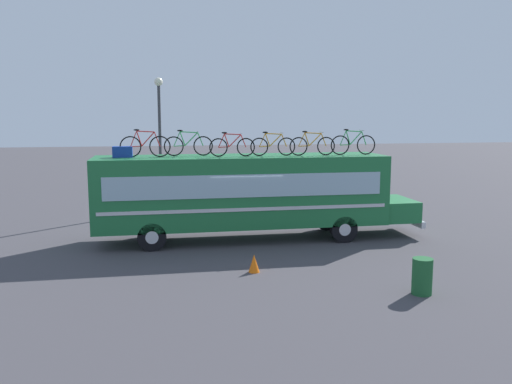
% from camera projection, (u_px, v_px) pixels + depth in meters
% --- Properties ---
extents(ground_plane, '(120.00, 120.00, 0.00)m').
position_uv_depth(ground_plane, '(242.00, 240.00, 19.61)').
color(ground_plane, '#423F44').
extents(bus, '(11.93, 2.45, 3.09)m').
position_uv_depth(bus, '(247.00, 192.00, 19.39)').
color(bus, '#1E6B38').
rests_on(bus, ground).
extents(luggage_bag_1, '(0.67, 0.34, 0.38)m').
position_uv_depth(luggage_bag_1, '(123.00, 152.00, 18.43)').
color(luggage_bag_1, '#193899').
rests_on(luggage_bag_1, bus).
extents(rooftop_bicycle_1, '(1.75, 0.44, 0.98)m').
position_uv_depth(rooftop_bicycle_1, '(145.00, 146.00, 18.47)').
color(rooftop_bicycle_1, black).
rests_on(rooftop_bicycle_1, bus).
extents(rooftop_bicycle_2, '(1.76, 0.44, 0.94)m').
position_uv_depth(rooftop_bicycle_2, '(188.00, 145.00, 19.10)').
color(rooftop_bicycle_2, black).
rests_on(rooftop_bicycle_2, bus).
extents(rooftop_bicycle_3, '(1.63, 0.44, 0.87)m').
position_uv_depth(rooftop_bicycle_3, '(232.00, 146.00, 18.78)').
color(rooftop_bicycle_3, black).
rests_on(rooftop_bicycle_3, bus).
extents(rooftop_bicycle_4, '(1.66, 0.44, 0.87)m').
position_uv_depth(rooftop_bicycle_4, '(273.00, 146.00, 19.12)').
color(rooftop_bicycle_4, black).
rests_on(rooftop_bicycle_4, bus).
extents(rooftop_bicycle_5, '(1.71, 0.44, 0.90)m').
position_uv_depth(rooftop_bicycle_5, '(312.00, 145.00, 19.25)').
color(rooftop_bicycle_5, black).
rests_on(rooftop_bicycle_5, bus).
extents(rooftop_bicycle_6, '(1.73, 0.44, 0.95)m').
position_uv_depth(rooftop_bicycle_6, '(353.00, 144.00, 19.60)').
color(rooftop_bicycle_6, black).
rests_on(rooftop_bicycle_6, bus).
extents(trash_bin, '(0.52, 0.52, 0.94)m').
position_uv_depth(trash_bin, '(422.00, 276.00, 13.60)').
color(trash_bin, '#1E592D').
rests_on(trash_bin, ground).
extents(traffic_cone, '(0.33, 0.33, 0.53)m').
position_uv_depth(traffic_cone, '(254.00, 263.00, 15.53)').
color(traffic_cone, orange).
rests_on(traffic_cone, ground).
extents(street_lamp, '(0.39, 0.39, 6.28)m').
position_uv_depth(street_lamp, '(160.00, 126.00, 25.12)').
color(street_lamp, '#38383D').
rests_on(street_lamp, ground).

